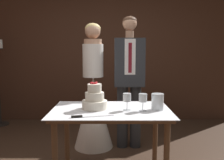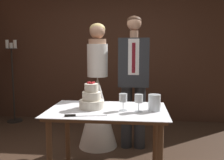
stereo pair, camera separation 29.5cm
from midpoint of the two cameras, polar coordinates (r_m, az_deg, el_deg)
name	(u,v)px [view 2 (the right image)]	position (r m, az deg, el deg)	size (l,w,h in m)	color
wall_back	(114,53)	(4.78, 2.34, 6.25)	(5.06, 0.12, 2.59)	#472B1E
cake_table	(107,119)	(2.57, 2.26, -8.87)	(1.20, 0.79, 0.76)	brown
tiered_cake	(92,99)	(2.57, -1.42, -4.39)	(0.26, 0.26, 0.28)	silver
cake_knife	(78,115)	(2.30, -4.23, -8.14)	(0.39, 0.11, 0.02)	silver
wine_glass_near	(123,99)	(2.49, 5.96, -4.28)	(0.08, 0.08, 0.17)	silver
wine_glass_middle	(139,99)	(2.46, 9.57, -4.41)	(0.08, 0.08, 0.17)	silver
hurricane_candle	(154,103)	(2.54, 12.98, -5.19)	(0.12, 0.12, 0.16)	silver
bride	(98,102)	(3.47, -0.85, -5.15)	(0.54, 0.54, 1.71)	white
groom	(134,77)	(3.39, 7.44, 0.65)	(0.40, 0.25, 1.80)	#282B30
candle_stand	(13,80)	(4.92, -20.17, -0.09)	(0.28, 0.28, 1.53)	black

